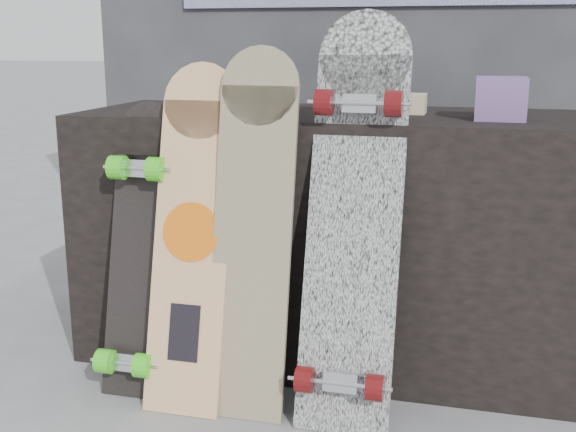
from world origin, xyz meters
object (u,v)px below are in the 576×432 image
(vendor_table, at_px, (334,236))
(longboard_cascadia, at_px, (354,211))
(longboard_geisha, at_px, (192,227))
(skateboard_dark, at_px, (139,247))
(longboard_celtic, at_px, (253,221))

(vendor_table, height_order, longboard_cascadia, longboard_cascadia)
(longboard_geisha, relative_size, longboard_cascadia, 0.87)
(longboard_cascadia, xyz_separation_m, skateboard_dark, (-0.63, -0.02, -0.14))
(skateboard_dark, bearing_deg, longboard_geisha, -5.44)
(longboard_celtic, height_order, skateboard_dark, longboard_celtic)
(longboard_celtic, relative_size, skateboard_dark, 1.19)
(longboard_geisha, relative_size, longboard_celtic, 0.95)
(longboard_cascadia, height_order, skateboard_dark, longboard_cascadia)
(longboard_cascadia, bearing_deg, skateboard_dark, -178.37)
(longboard_cascadia, distance_m, skateboard_dark, 0.65)
(longboard_geisha, relative_size, skateboard_dark, 1.14)
(longboard_celtic, distance_m, skateboard_dark, 0.37)
(longboard_celtic, relative_size, longboard_cascadia, 0.91)
(longboard_geisha, height_order, skateboard_dark, longboard_geisha)
(vendor_table, bearing_deg, longboard_cascadia, -71.01)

